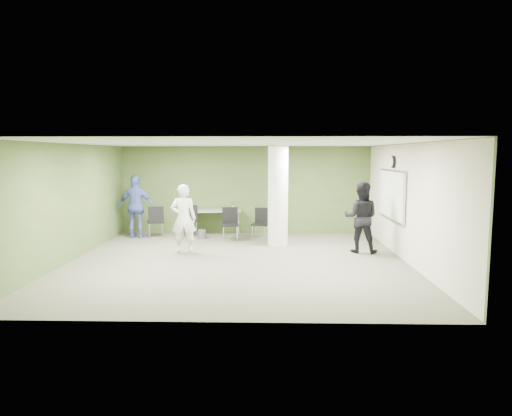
{
  "coord_description": "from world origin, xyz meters",
  "views": [
    {
      "loc": [
        0.72,
        -10.67,
        2.54
      ],
      "look_at": [
        0.41,
        1.0,
        1.16
      ],
      "focal_mm": 32.0,
      "sensor_mm": 36.0,
      "label": 1
    }
  ],
  "objects_px": {
    "chair_back_left": "(156,219)",
    "woman_white": "(184,219)",
    "folding_table": "(215,212)",
    "man_blue": "(137,207)",
    "man_black": "(361,217)"
  },
  "relations": [
    {
      "from": "woman_white",
      "to": "man_blue",
      "type": "xyz_separation_m",
      "value": [
        -1.82,
        2.07,
        0.07
      ]
    },
    {
      "from": "chair_back_left",
      "to": "man_blue",
      "type": "xyz_separation_m",
      "value": [
        -0.57,
        -0.05,
        0.39
      ]
    },
    {
      "from": "man_blue",
      "to": "folding_table",
      "type": "bearing_deg",
      "value": -164.07
    },
    {
      "from": "chair_back_left",
      "to": "man_black",
      "type": "height_order",
      "value": "man_black"
    },
    {
      "from": "folding_table",
      "to": "chair_back_left",
      "type": "distance_m",
      "value": 1.84
    },
    {
      "from": "chair_back_left",
      "to": "man_blue",
      "type": "relative_size",
      "value": 0.51
    },
    {
      "from": "man_black",
      "to": "chair_back_left",
      "type": "bearing_deg",
      "value": -3.96
    },
    {
      "from": "folding_table",
      "to": "woman_white",
      "type": "height_order",
      "value": "woman_white"
    },
    {
      "from": "chair_back_left",
      "to": "woman_white",
      "type": "bearing_deg",
      "value": 102.52
    },
    {
      "from": "folding_table",
      "to": "man_black",
      "type": "bearing_deg",
      "value": -34.85
    },
    {
      "from": "chair_back_left",
      "to": "folding_table",
      "type": "bearing_deg",
      "value": 177.22
    },
    {
      "from": "man_black",
      "to": "man_blue",
      "type": "relative_size",
      "value": 0.96
    },
    {
      "from": "folding_table",
      "to": "woman_white",
      "type": "bearing_deg",
      "value": -104.9
    },
    {
      "from": "chair_back_left",
      "to": "woman_white",
      "type": "distance_m",
      "value": 2.48
    },
    {
      "from": "chair_back_left",
      "to": "woman_white",
      "type": "xyz_separation_m",
      "value": [
        1.25,
        -2.12,
        0.32
      ]
    }
  ]
}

